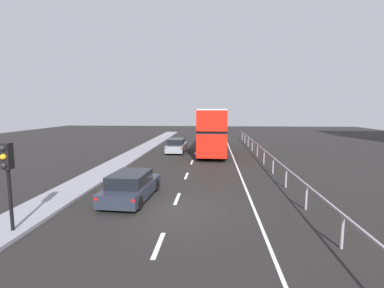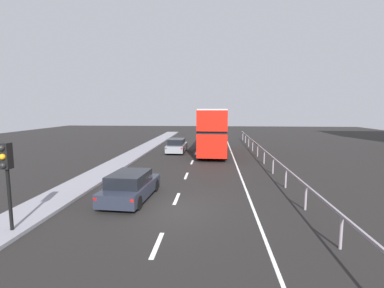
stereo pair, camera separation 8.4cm
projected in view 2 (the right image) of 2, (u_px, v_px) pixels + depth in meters
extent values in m
cube|color=black|center=(173.00, 209.00, 12.66)|extent=(73.21, 120.00, 0.10)
cube|color=gray|center=(48.00, 203.00, 13.10)|extent=(2.05, 80.00, 0.14)
cube|color=silver|center=(157.00, 245.00, 9.23)|extent=(0.16, 1.83, 0.01)
cube|color=silver|center=(177.00, 199.00, 13.99)|extent=(0.16, 1.83, 0.01)
cube|color=silver|center=(186.00, 176.00, 18.75)|extent=(0.16, 1.83, 0.01)
cube|color=silver|center=(192.00, 162.00, 23.51)|extent=(0.16, 1.83, 0.01)
cube|color=silver|center=(196.00, 153.00, 28.27)|extent=(0.16, 1.83, 0.01)
cube|color=silver|center=(199.00, 147.00, 33.02)|extent=(0.16, 1.83, 0.01)
cube|color=silver|center=(201.00, 142.00, 37.78)|extent=(0.16, 1.83, 0.01)
cube|color=silver|center=(202.00, 138.00, 42.54)|extent=(0.16, 1.83, 0.01)
cube|color=silver|center=(237.00, 168.00, 21.28)|extent=(0.12, 46.00, 0.01)
cube|color=gray|center=(268.00, 154.00, 20.96)|extent=(0.08, 42.00, 0.08)
cylinder|color=gray|center=(341.00, 232.00, 8.91)|extent=(0.10, 0.10, 1.10)
cylinder|color=gray|center=(306.00, 198.00, 12.38)|extent=(0.10, 0.10, 1.10)
cylinder|color=gray|center=(286.00, 178.00, 15.84)|extent=(0.10, 0.10, 1.10)
cylinder|color=gray|center=(273.00, 166.00, 19.30)|extent=(0.10, 0.10, 1.10)
cylinder|color=gray|center=(264.00, 157.00, 22.76)|extent=(0.10, 0.10, 1.10)
cylinder|color=gray|center=(258.00, 151.00, 26.22)|extent=(0.10, 0.10, 1.10)
cylinder|color=gray|center=(253.00, 146.00, 29.69)|extent=(0.10, 0.10, 1.10)
cylinder|color=gray|center=(249.00, 142.00, 33.15)|extent=(0.10, 0.10, 1.10)
cylinder|color=gray|center=(245.00, 139.00, 36.61)|extent=(0.10, 0.10, 1.10)
cylinder|color=gray|center=(243.00, 136.00, 40.07)|extent=(0.10, 0.10, 1.10)
cube|color=red|center=(214.00, 140.00, 28.09)|extent=(2.85, 10.35, 1.99)
cube|color=black|center=(214.00, 129.00, 27.95)|extent=(2.86, 9.94, 0.24)
cube|color=red|center=(214.00, 119.00, 27.83)|extent=(2.85, 10.35, 1.71)
cube|color=silver|center=(214.00, 109.00, 27.72)|extent=(2.80, 10.14, 0.10)
cube|color=black|center=(215.00, 134.00, 33.12)|extent=(2.28, 0.11, 1.39)
cube|color=yellow|center=(216.00, 113.00, 32.82)|extent=(1.52, 0.09, 0.28)
cylinder|color=black|center=(205.00, 144.00, 32.01)|extent=(0.31, 1.01, 1.00)
cylinder|color=black|center=(225.00, 144.00, 31.75)|extent=(0.31, 1.01, 1.00)
cylinder|color=black|center=(199.00, 154.00, 24.83)|extent=(0.31, 1.01, 1.00)
cylinder|color=black|center=(226.00, 154.00, 24.58)|extent=(0.31, 1.01, 1.00)
cube|color=#232735|center=(131.00, 189.00, 13.91)|extent=(2.08, 4.38, 0.62)
cube|color=black|center=(129.00, 178.00, 13.62)|extent=(1.75, 2.45, 0.57)
cube|color=red|center=(95.00, 199.00, 11.92)|extent=(0.16, 0.07, 0.12)
cube|color=red|center=(132.00, 201.00, 11.70)|extent=(0.16, 0.07, 0.12)
cylinder|color=black|center=(126.00, 184.00, 15.46)|extent=(0.24, 0.65, 0.64)
cylinder|color=black|center=(155.00, 185.00, 15.23)|extent=(0.24, 0.65, 0.64)
cylinder|color=black|center=(102.00, 201.00, 12.63)|extent=(0.24, 0.65, 0.64)
cylinder|color=black|center=(138.00, 203.00, 12.40)|extent=(0.24, 0.65, 0.64)
cylinder|color=black|center=(9.00, 187.00, 9.88)|extent=(0.12, 0.12, 3.11)
cube|color=black|center=(6.00, 156.00, 9.74)|extent=(0.30, 0.30, 0.90)
sphere|color=black|center=(2.00, 148.00, 9.54)|extent=(0.20, 0.20, 0.20)
sphere|color=orange|center=(2.00, 157.00, 9.58)|extent=(0.20, 0.20, 0.20)
sphere|color=black|center=(3.00, 165.00, 9.61)|extent=(0.20, 0.20, 0.20)
cube|color=gray|center=(177.00, 147.00, 28.82)|extent=(1.76, 4.18, 0.65)
cube|color=black|center=(177.00, 142.00, 28.54)|extent=(1.53, 2.31, 0.57)
cube|color=red|center=(166.00, 148.00, 26.84)|extent=(0.16, 0.06, 0.12)
cube|color=red|center=(182.00, 149.00, 26.71)|extent=(0.16, 0.06, 0.12)
cylinder|color=black|center=(172.00, 147.00, 30.28)|extent=(0.21, 0.64, 0.64)
cylinder|color=black|center=(186.00, 147.00, 30.13)|extent=(0.21, 0.64, 0.64)
cylinder|color=black|center=(167.00, 151.00, 27.55)|extent=(0.21, 0.64, 0.64)
cylinder|color=black|center=(183.00, 151.00, 27.41)|extent=(0.21, 0.64, 0.64)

